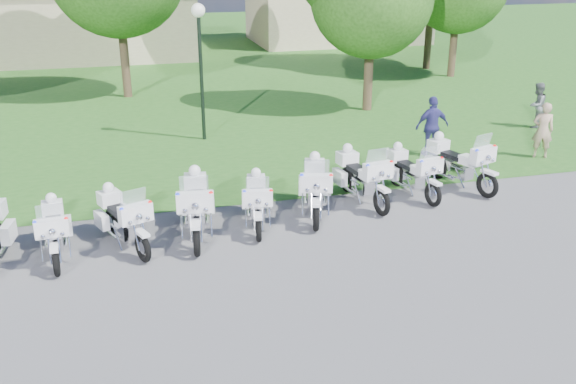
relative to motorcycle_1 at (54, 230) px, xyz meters
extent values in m
plane|color=#5B5A60|center=(5.09, -1.21, -0.60)|extent=(100.00, 100.00, 0.00)
cube|color=#265C1D|center=(5.09, 25.79, -0.60)|extent=(100.00, 48.00, 0.01)
cube|color=white|center=(-0.93, 0.29, -0.07)|extent=(0.27, 0.58, 0.38)
torus|color=black|center=(0.06, -0.89, -0.30)|extent=(0.16, 0.61, 0.61)
torus|color=black|center=(-0.04, 0.64, -0.30)|extent=(0.16, 0.61, 0.61)
cube|color=white|center=(0.06, -0.91, 0.01)|extent=(0.19, 0.41, 0.06)
cube|color=white|center=(0.05, -0.68, 0.35)|extent=(0.66, 0.26, 0.36)
cube|color=silver|center=(0.04, -0.63, 0.66)|extent=(0.51, 0.14, 0.34)
sphere|color=red|center=(0.34, -0.72, 0.52)|extent=(0.08, 0.08, 0.08)
sphere|color=#1426E5|center=(-0.24, -0.76, 0.52)|extent=(0.08, 0.08, 0.08)
cube|color=silver|center=(0.01, -0.11, -0.20)|extent=(0.34, 0.53, 0.31)
cube|color=white|center=(0.02, -0.32, 0.12)|extent=(0.32, 0.49, 0.20)
cube|color=black|center=(-0.01, 0.16, 0.10)|extent=(0.35, 0.58, 0.11)
cube|color=white|center=(0.24, 0.52, -0.15)|extent=(0.19, 0.48, 0.33)
cube|color=white|center=(-0.31, 0.49, -0.15)|extent=(0.19, 0.48, 0.33)
cube|color=white|center=(-0.05, 0.67, 0.23)|extent=(0.46, 0.39, 0.29)
sphere|color=white|center=(-0.05, 0.67, 0.46)|extent=(0.23, 0.23, 0.23)
torus|color=black|center=(1.75, -0.72, -0.29)|extent=(0.35, 0.64, 0.64)
torus|color=black|center=(1.16, 0.80, -0.29)|extent=(0.35, 0.64, 0.64)
cube|color=white|center=(1.76, -0.74, 0.05)|extent=(0.31, 0.46, 0.07)
cube|color=white|center=(1.67, -0.51, 0.40)|extent=(0.73, 0.47, 0.38)
cube|color=silver|center=(1.65, -0.46, 0.74)|extent=(0.54, 0.30, 0.36)
sphere|color=red|center=(1.98, -0.46, 0.59)|extent=(0.09, 0.09, 0.09)
sphere|color=#1426E5|center=(1.41, -0.68, 0.59)|extent=(0.09, 0.09, 0.09)
cube|color=silver|center=(1.45, 0.06, -0.17)|extent=(0.50, 0.62, 0.33)
cube|color=white|center=(1.53, -0.16, 0.16)|extent=(0.47, 0.58, 0.21)
cube|color=black|center=(1.34, 0.32, 0.15)|extent=(0.52, 0.67, 0.11)
cube|color=white|center=(1.48, 0.77, -0.12)|extent=(0.34, 0.53, 0.34)
cube|color=white|center=(0.94, 0.56, -0.12)|extent=(0.34, 0.53, 0.34)
cube|color=white|center=(1.15, 0.82, 0.28)|extent=(0.57, 0.52, 0.31)
sphere|color=white|center=(1.15, 0.82, 0.53)|extent=(0.25, 0.25, 0.25)
torus|color=black|center=(2.86, -0.73, -0.25)|extent=(0.23, 0.73, 0.71)
torus|color=black|center=(3.09, 1.07, -0.25)|extent=(0.23, 0.73, 0.71)
cube|color=white|center=(2.86, -0.75, 0.12)|extent=(0.25, 0.49, 0.07)
cube|color=white|center=(2.89, -0.49, 0.52)|extent=(0.79, 0.35, 0.43)
cube|color=silver|center=(2.90, -0.42, 0.89)|extent=(0.61, 0.20, 0.40)
sphere|color=red|center=(3.22, -0.59, 0.72)|extent=(0.10, 0.10, 0.10)
sphere|color=#1426E5|center=(2.55, -0.51, 0.72)|extent=(0.10, 0.10, 0.10)
cube|color=silver|center=(2.98, 0.19, -0.12)|extent=(0.44, 0.64, 0.36)
cube|color=white|center=(2.95, -0.06, 0.25)|extent=(0.41, 0.59, 0.23)
cube|color=black|center=(3.02, 0.51, 0.23)|extent=(0.44, 0.70, 0.13)
cube|color=white|center=(3.39, 0.87, -0.07)|extent=(0.26, 0.57, 0.38)
cube|color=white|center=(2.75, 0.95, -0.07)|extent=(0.26, 0.57, 0.38)
cube|color=white|center=(3.09, 1.10, 0.38)|extent=(0.56, 0.49, 0.34)
sphere|color=white|center=(3.09, 1.10, 0.66)|extent=(0.28, 0.28, 0.28)
torus|color=black|center=(4.26, -0.38, -0.30)|extent=(0.23, 0.62, 0.60)
torus|color=black|center=(4.55, 1.12, -0.30)|extent=(0.23, 0.62, 0.60)
cube|color=white|center=(4.26, -0.40, 0.01)|extent=(0.23, 0.42, 0.06)
cube|color=white|center=(4.30, -0.18, 0.34)|extent=(0.68, 0.33, 0.36)
cube|color=silver|center=(4.31, -0.12, 0.66)|extent=(0.52, 0.20, 0.34)
sphere|color=red|center=(4.58, -0.28, 0.52)|extent=(0.08, 0.08, 0.08)
sphere|color=#1426E5|center=(4.01, -0.18, 0.52)|extent=(0.08, 0.08, 0.08)
cube|color=silver|center=(4.41, 0.39, -0.20)|extent=(0.39, 0.55, 0.31)
cube|color=white|center=(4.37, 0.18, 0.12)|extent=(0.37, 0.51, 0.20)
cube|color=black|center=(4.46, 0.65, 0.10)|extent=(0.40, 0.61, 0.11)
cube|color=white|center=(4.79, 0.94, -0.15)|extent=(0.25, 0.49, 0.32)
cube|color=white|center=(4.26, 1.04, -0.15)|extent=(0.25, 0.49, 0.32)
cube|color=white|center=(4.55, 1.15, 0.23)|extent=(0.49, 0.43, 0.29)
sphere|color=white|center=(4.55, 1.15, 0.46)|extent=(0.23, 0.23, 0.23)
torus|color=black|center=(5.66, -0.16, -0.26)|extent=(0.32, 0.70, 0.69)
torus|color=black|center=(6.13, 1.51, -0.26)|extent=(0.32, 0.70, 0.69)
cube|color=white|center=(5.65, -0.18, 0.09)|extent=(0.30, 0.48, 0.07)
cube|color=white|center=(5.72, 0.06, 0.47)|extent=(0.78, 0.44, 0.41)
cube|color=silver|center=(5.74, 0.12, 0.83)|extent=(0.59, 0.28, 0.39)
sphere|color=red|center=(6.02, -0.09, 0.67)|extent=(0.09, 0.09, 0.09)
sphere|color=#1426E5|center=(5.39, 0.09, 0.67)|extent=(0.09, 0.09, 0.09)
cube|color=silver|center=(5.90, 0.69, -0.14)|extent=(0.49, 0.65, 0.35)
cube|color=white|center=(5.83, 0.46, 0.22)|extent=(0.46, 0.60, 0.23)
cube|color=black|center=(5.98, 0.99, 0.20)|extent=(0.51, 0.71, 0.12)
cube|color=white|center=(6.39, 1.28, -0.09)|extent=(0.32, 0.56, 0.37)
cube|color=white|center=(5.79, 1.45, -0.09)|extent=(0.32, 0.56, 0.37)
cube|color=white|center=(6.14, 1.54, 0.34)|extent=(0.58, 0.53, 0.33)
sphere|color=white|center=(6.14, 1.54, 0.61)|extent=(0.27, 0.27, 0.27)
torus|color=black|center=(7.44, 0.27, -0.27)|extent=(0.24, 0.69, 0.68)
torus|color=black|center=(7.18, 1.97, -0.27)|extent=(0.24, 0.69, 0.68)
cube|color=white|center=(7.45, 0.25, 0.09)|extent=(0.25, 0.47, 0.07)
cube|color=white|center=(7.41, 0.50, 0.46)|extent=(0.76, 0.35, 0.41)
cube|color=silver|center=(7.40, 0.56, 0.82)|extent=(0.58, 0.21, 0.38)
sphere|color=red|center=(7.74, 0.49, 0.66)|extent=(0.09, 0.09, 0.09)
sphere|color=#1426E5|center=(7.10, 0.39, 0.66)|extent=(0.09, 0.09, 0.09)
cube|color=silver|center=(7.31, 1.14, -0.14)|extent=(0.43, 0.62, 0.35)
cube|color=white|center=(7.34, 0.90, 0.21)|extent=(0.40, 0.57, 0.22)
cube|color=black|center=(7.26, 1.44, 0.19)|extent=(0.44, 0.68, 0.12)
cube|color=white|center=(7.50, 1.87, -0.09)|extent=(0.26, 0.55, 0.37)
cube|color=white|center=(6.90, 1.78, -0.09)|extent=(0.26, 0.55, 0.37)
cube|color=white|center=(7.17, 2.00, 0.33)|extent=(0.54, 0.48, 0.33)
sphere|color=white|center=(7.17, 2.00, 0.60)|extent=(0.26, 0.26, 0.26)
torus|color=black|center=(8.91, 0.48, -0.29)|extent=(0.23, 0.64, 0.63)
torus|color=black|center=(8.63, 2.05, -0.29)|extent=(0.23, 0.64, 0.63)
cube|color=white|center=(8.91, 0.46, 0.04)|extent=(0.24, 0.44, 0.07)
cube|color=white|center=(8.87, 0.69, 0.39)|extent=(0.71, 0.34, 0.38)
cube|color=silver|center=(8.86, 0.74, 0.72)|extent=(0.54, 0.21, 0.35)
sphere|color=red|center=(9.18, 0.69, 0.57)|extent=(0.08, 0.08, 0.08)
sphere|color=#1426E5|center=(8.59, 0.58, 0.57)|extent=(0.08, 0.08, 0.08)
cube|color=silver|center=(8.77, 1.28, -0.18)|extent=(0.41, 0.58, 0.32)
cube|color=white|center=(8.81, 1.06, 0.15)|extent=(0.38, 0.54, 0.21)
cube|color=black|center=(8.72, 1.56, 0.13)|extent=(0.42, 0.63, 0.11)
cube|color=white|center=(8.93, 1.96, -0.13)|extent=(0.25, 0.51, 0.34)
cube|color=white|center=(8.38, 1.86, -0.13)|extent=(0.25, 0.51, 0.34)
cube|color=white|center=(8.62, 2.08, 0.27)|extent=(0.51, 0.45, 0.30)
sphere|color=white|center=(8.62, 2.08, 0.51)|extent=(0.25, 0.25, 0.25)
torus|color=black|center=(10.53, 0.65, -0.26)|extent=(0.35, 0.70, 0.69)
torus|color=black|center=(9.97, 2.31, -0.26)|extent=(0.35, 0.70, 0.69)
cube|color=white|center=(10.54, 0.63, 0.10)|extent=(0.32, 0.49, 0.07)
cube|color=white|center=(10.45, 0.87, 0.48)|extent=(0.79, 0.47, 0.41)
cube|color=silver|center=(10.44, 0.93, 0.85)|extent=(0.59, 0.30, 0.39)
sphere|color=red|center=(10.79, 0.92, 0.68)|extent=(0.09, 0.09, 0.09)
sphere|color=#1426E5|center=(10.16, 0.71, 0.68)|extent=(0.09, 0.09, 0.09)
cube|color=silver|center=(10.24, 1.50, -0.14)|extent=(0.52, 0.66, 0.35)
cube|color=white|center=(10.32, 1.26, 0.23)|extent=(0.49, 0.62, 0.23)
cube|color=black|center=(10.14, 1.79, 0.21)|extent=(0.54, 0.72, 0.12)
cube|color=white|center=(10.31, 2.26, -0.08)|extent=(0.35, 0.57, 0.37)
cube|color=white|center=(9.72, 2.07, -0.08)|extent=(0.35, 0.57, 0.37)
cube|color=white|center=(9.96, 2.34, 0.35)|extent=(0.60, 0.55, 0.33)
sphere|color=white|center=(9.96, 2.34, 0.62)|extent=(0.27, 0.27, 0.27)
cylinder|color=black|center=(4.21, 7.82, 1.42)|extent=(0.12, 0.12, 4.05)
sphere|color=white|center=(4.21, 7.82, 3.60)|extent=(0.44, 0.44, 0.44)
cylinder|color=#38281C|center=(1.94, 15.08, 1.34)|extent=(0.36, 0.36, 3.88)
cylinder|color=#38281C|center=(11.02, 10.27, 0.98)|extent=(0.36, 0.36, 3.17)
cylinder|color=#38281C|center=(17.55, 15.59, 1.02)|extent=(0.36, 0.36, 3.25)
cylinder|color=#38281C|center=(17.33, 17.83, 1.51)|extent=(0.36, 0.36, 4.23)
cube|color=tan|center=(-0.91, 26.79, 1.20)|extent=(14.00, 8.00, 3.60)
cube|color=tan|center=(16.09, 28.79, 1.20)|extent=(11.00, 7.00, 3.60)
imported|color=tan|center=(13.91, 3.21, 0.26)|extent=(0.74, 0.64, 1.72)
imported|color=slate|center=(15.84, 6.27, 0.20)|extent=(0.98, 0.91, 1.61)
imported|color=navy|center=(10.74, 4.27, 0.32)|extent=(1.10, 0.48, 1.85)
camera|label=1|loc=(1.58, -12.97, 5.56)|focal=40.00mm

